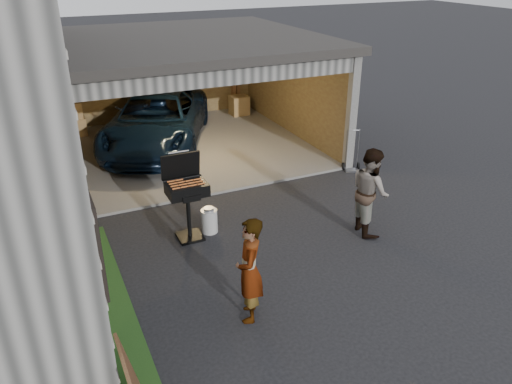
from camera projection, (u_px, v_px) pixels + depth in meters
ground at (267, 290)px, 7.76m from camera, size 80.00×80.00×0.00m
groundcover_strip at (137, 380)px, 6.08m from camera, size 0.50×8.00×0.06m
garage at (179, 76)px, 12.80m from camera, size 6.80×6.30×2.90m
minivan at (157, 123)px, 13.15m from camera, size 4.19×5.49×1.39m
woman at (250, 270)px, 6.85m from camera, size 0.58×0.68×1.58m
man at (370, 191)px, 9.07m from camera, size 0.77×0.91×1.64m
bbq_grill at (186, 191)px, 8.80m from camera, size 0.70×0.62×1.57m
propane_tank at (209, 221)px, 9.28m from camera, size 0.39×0.39×0.46m
hand_truck at (351, 162)px, 11.96m from camera, size 0.45×0.41×1.01m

